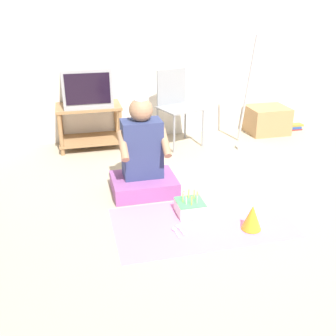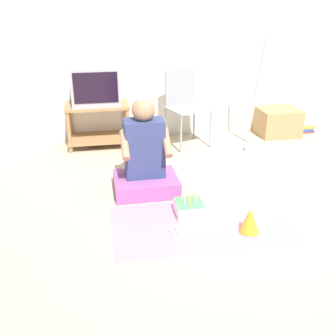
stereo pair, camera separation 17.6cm
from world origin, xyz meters
The scene contains 14 objects.
ground_plane centered at (0.00, 0.00, 0.00)m, with size 16.00×16.00×0.00m, color tan.
wall_back centered at (0.00, 2.11, 1.27)m, with size 6.40×0.06×2.55m.
tv_stand centered at (-1.12, 1.86, 0.30)m, with size 0.72×0.45×0.50m.
tv centered at (-1.12, 1.86, 0.71)m, with size 0.53×0.44×0.42m.
folding_chair centered at (-0.13, 1.74, 0.50)m, with size 0.53×0.51×0.86m.
cardboard_box_stack centered at (1.10, 1.84, 0.17)m, with size 0.49×0.42×0.33m.
dust_mop centered at (0.63, 1.45, 0.37)m, with size 0.28×0.32×1.26m.
book_pile centered at (1.52, 1.86, 0.04)m, with size 0.20×0.13×0.07m.
person_seated centered at (-0.75, 0.59, 0.30)m, with size 0.56×0.45×0.92m.
party_cloth centered at (-0.41, -0.06, 0.00)m, with size 1.36×0.76×0.01m.
birthday_cake centered at (-0.46, 0.09, 0.06)m, with size 0.22×0.22×0.18m.
party_hat_blue centered at (-0.08, -0.24, 0.10)m, with size 0.15×0.15×0.20m.
plastic_spoon_near centered at (-0.61, -0.10, 0.01)m, with size 0.04×0.15×0.01m.
plastic_spoon_far centered at (-0.65, -0.13, 0.01)m, with size 0.04×0.15×0.01m.
Camera 1 is at (-1.31, -2.54, 1.61)m, focal length 42.00 mm.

